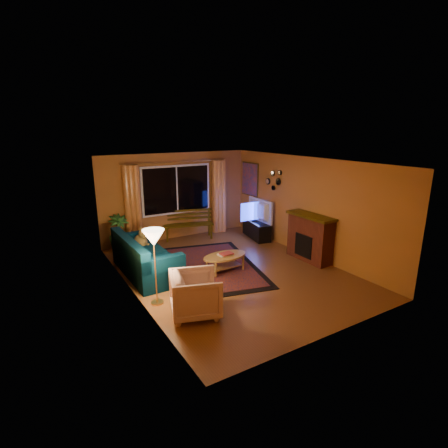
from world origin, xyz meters
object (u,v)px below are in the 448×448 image
sofa (146,255)px  bench (189,232)px  floor_lamp (155,268)px  coffee_table (225,263)px  armchair (195,292)px  tv_console (256,229)px

sofa → bench: bearing=42.6°
floor_lamp → coffee_table: bearing=18.7°
sofa → armchair: size_ratio=2.56×
bench → floor_lamp: (-2.21, -3.27, 0.50)m
armchair → floor_lamp: (-0.45, 0.73, 0.29)m
bench → floor_lamp: 3.98m
floor_lamp → coffee_table: floor_lamp is taller
floor_lamp → coffee_table: (1.88, 0.64, -0.52)m
sofa → floor_lamp: bearing=-102.7°
sofa → coffee_table: sofa is taller
armchair → floor_lamp: floor_lamp is taller
floor_lamp → tv_console: bearing=30.2°
sofa → coffee_table: size_ratio=2.03×
armchair → tv_console: (3.55, 3.06, -0.18)m
bench → tv_console: bearing=-10.9°
coffee_table → tv_console: bearing=38.6°
bench → armchair: (-1.77, -4.00, 0.21)m
tv_console → armchair: bearing=-127.7°
armchair → sofa: bearing=22.2°
floor_lamp → tv_console: 4.65m
bench → sofa: 2.65m
sofa → coffee_table: bearing=-28.3°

